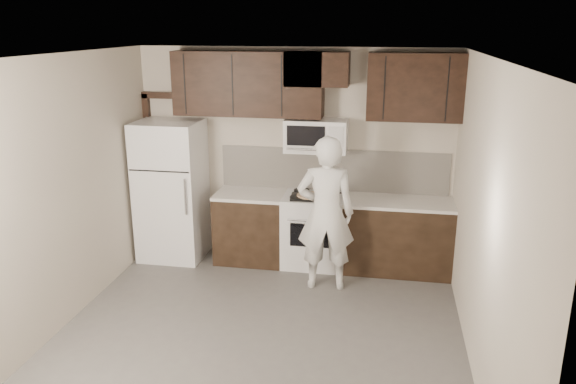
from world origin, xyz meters
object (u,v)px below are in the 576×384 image
(microwave, at_px, (316,136))
(refrigerator, at_px, (172,190))
(person, at_px, (326,214))
(stove, at_px, (314,230))

(microwave, relative_size, refrigerator, 0.42)
(refrigerator, bearing_deg, microwave, 5.15)
(refrigerator, distance_m, person, 2.14)
(person, bearing_deg, microwave, -80.81)
(microwave, height_order, refrigerator, microwave)
(stove, distance_m, refrigerator, 1.90)
(stove, relative_size, person, 0.52)
(stove, relative_size, microwave, 1.24)
(stove, xyz_separation_m, person, (0.22, -0.62, 0.44))
(stove, distance_m, microwave, 1.20)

